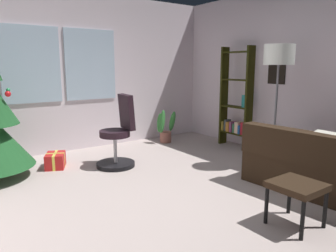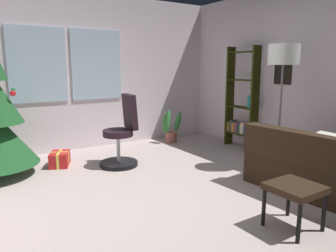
% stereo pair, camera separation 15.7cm
% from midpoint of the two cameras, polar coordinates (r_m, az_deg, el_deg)
% --- Properties ---
extents(ground_plane, '(4.91, 5.69, 0.10)m').
position_cam_midpoint_polar(ground_plane, '(3.62, 2.09, -14.00)').
color(ground_plane, '#B4A39E').
extents(wall_back_with_windows, '(4.91, 0.12, 2.68)m').
position_cam_midpoint_polar(wall_back_with_windows, '(5.84, -15.83, 9.21)').
color(wall_back_with_windows, silver).
rests_on(wall_back_with_windows, ground_plane).
extents(wall_right_with_frames, '(0.12, 5.69, 2.68)m').
position_cam_midpoint_polar(wall_right_with_frames, '(5.22, 24.81, 8.43)').
color(wall_right_with_frames, silver).
rests_on(wall_right_with_frames, ground_plane).
extents(footstool, '(0.42, 0.43, 0.42)m').
position_cam_midpoint_polar(footstool, '(3.16, 20.65, -10.48)').
color(footstool, black).
rests_on(footstool, ground_plane).
extents(gift_box_red, '(0.38, 0.43, 0.22)m').
position_cam_midpoint_polar(gift_box_red, '(4.98, -20.29, -5.79)').
color(gift_box_red, red).
rests_on(gift_box_red, ground_plane).
extents(office_chair, '(0.56, 0.56, 1.06)m').
position_cam_midpoint_polar(office_chair, '(4.74, -9.74, -2.16)').
color(office_chair, black).
rests_on(office_chair, ground_plane).
extents(bookshelf, '(0.18, 0.64, 1.79)m').
position_cam_midpoint_polar(bookshelf, '(5.87, 11.25, 3.75)').
color(bookshelf, black).
rests_on(bookshelf, ground_plane).
extents(floor_lamp, '(0.42, 0.42, 1.75)m').
position_cam_midpoint_polar(floor_lamp, '(4.77, 18.24, 10.89)').
color(floor_lamp, slate).
rests_on(floor_lamp, ground_plane).
extents(potted_plant, '(0.40, 0.30, 0.65)m').
position_cam_midpoint_polar(potted_plant, '(6.13, -1.24, -0.47)').
color(potted_plant, '#8F5548').
rests_on(potted_plant, ground_plane).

